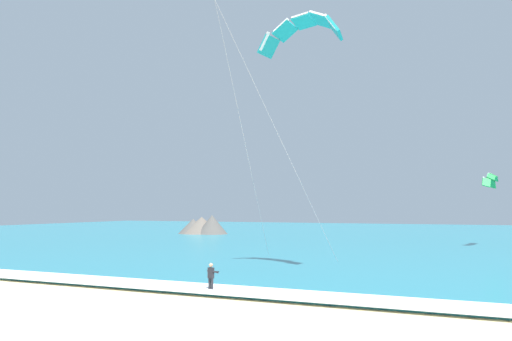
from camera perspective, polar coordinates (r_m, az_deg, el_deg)
name	(u,v)px	position (r m, az deg, el deg)	size (l,w,h in m)	color
sea	(386,236)	(83.77, 15.55, -7.65)	(200.00, 120.00, 0.20)	teal
surf_foam	(254,292)	(26.43, -0.25, -14.56)	(200.00, 3.05, 0.04)	white
surfboard	(211,293)	(27.35, -5.53, -14.62)	(0.84, 1.47, 0.09)	white
kitesurfer	(211,276)	(27.22, -5.49, -12.72)	(0.62, 0.62, 1.69)	#232328
kite_primary	(301,30)	(36.62, 5.52, 16.70)	(7.02, 10.01, 18.01)	teal
kite_distant	(491,179)	(63.45, 26.72, -0.94)	(2.11, 5.07, 1.86)	green
headland_left	(203,226)	(85.55, -6.50, -6.70)	(9.73, 7.81, 3.56)	#56514C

